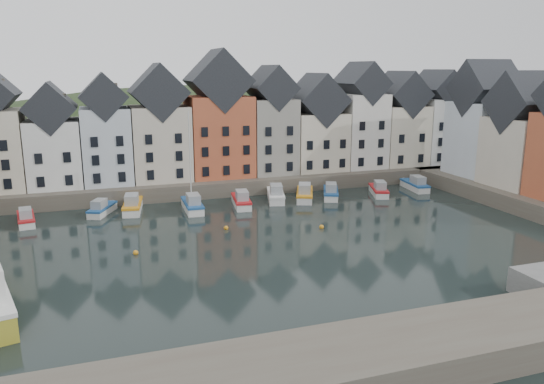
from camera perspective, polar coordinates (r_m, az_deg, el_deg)
name	(u,v)px	position (r m, az deg, el deg)	size (l,w,h in m)	color
ground	(286,248)	(51.87, 1.51, -6.09)	(260.00, 260.00, 0.00)	black
far_quay	(217,179)	(79.44, -5.99, 1.41)	(90.00, 16.00, 2.00)	#51483E
near_wall	(252,382)	(29.68, -2.14, -19.72)	(50.00, 6.00, 2.00)	#51483E
hillside	(190,246)	(109.11, -8.81, -5.73)	(153.60, 70.40, 64.00)	#222E17
far_terrace	(240,127)	(77.07, -3.45, 7.02)	(72.37, 8.16, 17.78)	beige
right_terrace	(527,133)	(76.10, 25.71, 5.70)	(8.30, 24.25, 16.36)	silver
mooring_buoys	(232,235)	(55.53, -4.29, -4.65)	(20.50, 5.50, 0.50)	orange
boat_a	(26,219)	(65.66, -24.95, -2.61)	(2.47, 5.77, 2.15)	silver
boat_b	(102,209)	(66.78, -17.84, -1.76)	(3.79, 5.74, 2.12)	silver
boat_c	(133,206)	(66.90, -14.77, -1.41)	(3.03, 6.86, 2.55)	silver
boat_d	(193,204)	(65.74, -8.54, -1.34)	(2.19, 6.49, 12.30)	silver
boat_e	(241,201)	(67.26, -3.31, -0.95)	(2.82, 6.48, 2.41)	silver
boat_f	(276,195)	(70.07, 0.41, -0.32)	(3.72, 6.89, 2.53)	silver
boat_g	(305,194)	(70.66, 3.54, -0.22)	(4.51, 6.95, 2.56)	silver
boat_h	(331,193)	(72.07, 6.34, -0.06)	(4.20, 6.38, 2.35)	silver
boat_i	(379,190)	(74.63, 11.42, 0.20)	(3.74, 6.23, 2.29)	silver
boat_j	(415,185)	(79.04, 15.15, 0.73)	(2.68, 6.33, 2.36)	silver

